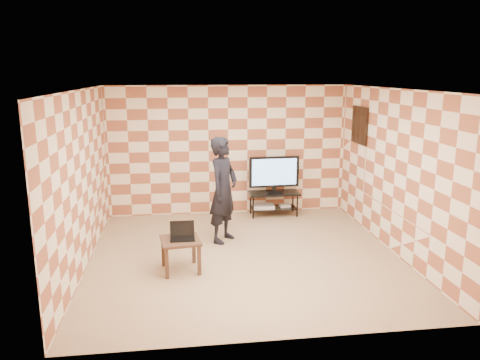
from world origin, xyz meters
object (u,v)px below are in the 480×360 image
tv_stand (274,198)px  side_table (181,245)px  person (223,190)px  tv (274,173)px

tv_stand → side_table: bearing=-127.1°
tv_stand → side_table: size_ratio=1.64×
side_table → person: (0.77, 1.21, 0.53)m
tv_stand → tv: size_ratio=1.00×
tv → side_table: size_ratio=1.64×
tv → person: size_ratio=0.56×
side_table → tv: bearing=52.8°
tv_stand → tv: tv is taller
tv_stand → person: 1.91m
side_table → person: bearing=57.5°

